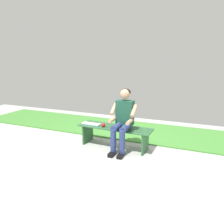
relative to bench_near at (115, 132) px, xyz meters
name	(u,v)px	position (x,y,z in m)	size (l,w,h in m)	color
ground_plane	(44,158)	(1.04, 1.00, -0.35)	(10.00, 7.00, 0.04)	#B2B2AD
grass_strip	(132,130)	(0.00, -1.19, -0.32)	(9.00, 1.62, 0.03)	#478C38
bench_near	(115,132)	(0.00, 0.00, 0.00)	(1.58, 0.53, 0.44)	#2D6038
person_seated	(123,118)	(-0.21, 0.10, 0.35)	(0.50, 0.69, 1.24)	#1E513D
apple	(103,125)	(0.22, 0.10, 0.15)	(0.09, 0.09, 0.09)	red
book_open	(91,124)	(0.54, 0.03, 0.12)	(0.42, 0.18, 0.02)	white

